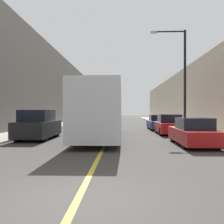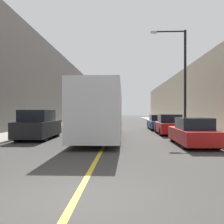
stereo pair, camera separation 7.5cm
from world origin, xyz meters
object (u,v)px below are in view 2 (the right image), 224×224
(car_right_mid, at_px, (169,125))
(parked_suv_left, at_px, (38,126))
(car_right_near, at_px, (193,133))
(street_lamp_right, at_px, (182,74))
(bus, at_px, (102,111))
(car_right_far, at_px, (158,123))

(car_right_mid, bearing_deg, parked_suv_left, -157.13)
(parked_suv_left, relative_size, car_right_mid, 1.08)
(car_right_near, bearing_deg, street_lamp_right, 81.66)
(bus, relative_size, car_right_mid, 2.95)
(car_right_near, xyz_separation_m, street_lamp_right, (1.09, 7.42, 4.14))
(car_right_near, relative_size, car_right_far, 1.01)
(bus, bearing_deg, car_right_mid, 28.63)
(bus, height_order, street_lamp_right, street_lamp_right)
(bus, bearing_deg, parked_suv_left, -164.88)
(parked_suv_left, bearing_deg, car_right_far, 45.78)
(car_right_far, bearing_deg, parked_suv_left, -134.22)
(parked_suv_left, xyz_separation_m, street_lamp_right, (10.24, 4.76, 3.93))
(parked_suv_left, relative_size, car_right_far, 0.99)
(parked_suv_left, xyz_separation_m, car_right_mid, (9.03, 3.81, -0.17))
(street_lamp_right, bearing_deg, parked_suv_left, -155.10)
(bus, xyz_separation_m, car_right_far, (4.86, 8.07, -1.16))
(car_right_far, height_order, street_lamp_right, street_lamp_right)
(car_right_mid, xyz_separation_m, car_right_far, (-0.11, 5.36, -0.04))
(car_right_far, relative_size, street_lamp_right, 0.57)
(bus, xyz_separation_m, parked_suv_left, (-4.06, -1.10, -0.94))
(bus, xyz_separation_m, car_right_near, (5.09, -3.76, -1.15))
(parked_suv_left, height_order, car_right_mid, parked_suv_left)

